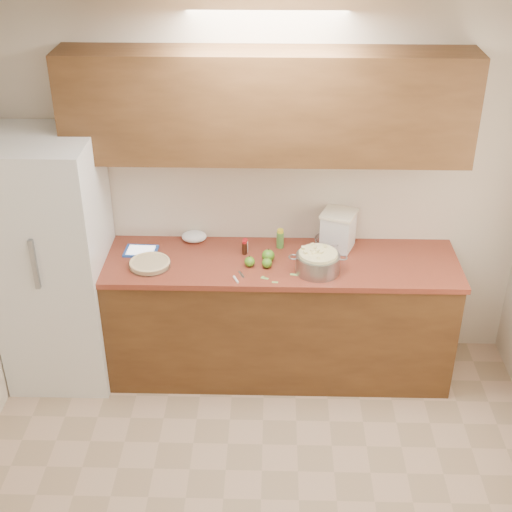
{
  "coord_description": "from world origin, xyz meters",
  "views": [
    {
      "loc": [
        0.05,
        -2.72,
        3.37
      ],
      "look_at": [
        -0.06,
        1.43,
        0.98
      ],
      "focal_mm": 50.0,
      "sensor_mm": 36.0,
      "label": 1
    }
  ],
  "objects_px": {
    "flour_canister": "(338,229)",
    "tablet": "(141,251)",
    "pie": "(150,264)",
    "colander": "(318,262)"
  },
  "relations": [
    {
      "from": "pie",
      "to": "tablet",
      "type": "relative_size",
      "value": 1.21
    },
    {
      "from": "flour_canister",
      "to": "tablet",
      "type": "xyz_separation_m",
      "value": [
        -1.37,
        -0.11,
        -0.13
      ]
    },
    {
      "from": "tablet",
      "to": "pie",
      "type": "bearing_deg",
      "value": -62.03
    },
    {
      "from": "flour_canister",
      "to": "tablet",
      "type": "relative_size",
      "value": 1.22
    },
    {
      "from": "pie",
      "to": "colander",
      "type": "relative_size",
      "value": 0.72
    },
    {
      "from": "colander",
      "to": "tablet",
      "type": "distance_m",
      "value": 1.24
    },
    {
      "from": "flour_canister",
      "to": "tablet",
      "type": "height_order",
      "value": "flour_canister"
    },
    {
      "from": "colander",
      "to": "flour_canister",
      "type": "height_order",
      "value": "flour_canister"
    },
    {
      "from": "flour_canister",
      "to": "colander",
      "type": "bearing_deg",
      "value": -114.54
    },
    {
      "from": "pie",
      "to": "colander",
      "type": "distance_m",
      "value": 1.12
    }
  ]
}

